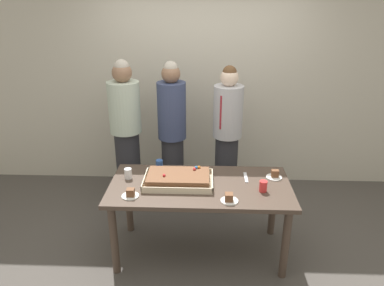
{
  "coord_description": "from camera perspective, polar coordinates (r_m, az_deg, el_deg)",
  "views": [
    {
      "loc": [
        0.04,
        -2.92,
        2.34
      ],
      "look_at": [
        -0.08,
        0.15,
        1.09
      ],
      "focal_mm": 33.79,
      "sensor_mm": 36.0,
      "label": 1
    }
  ],
  "objects": [
    {
      "name": "drink_cup_far_end",
      "position": [
        3.47,
        -10.05,
        -4.77
      ],
      "size": [
        0.07,
        0.07,
        0.1
      ],
      "primitive_type": "cylinder",
      "color": "white",
      "rests_on": "party_table"
    },
    {
      "name": "plated_slice_near_right",
      "position": [
        3.18,
        -9.7,
        -7.94
      ],
      "size": [
        0.15,
        0.15,
        0.08
      ],
      "color": "white",
      "rests_on": "party_table"
    },
    {
      "name": "interior_back_panel",
      "position": [
        4.6,
        1.75,
        11.57
      ],
      "size": [
        8.0,
        0.12,
        3.0
      ],
      "primitive_type": "cube",
      "color": "beige",
      "rests_on": "ground_plane"
    },
    {
      "name": "person_green_shirt_behind",
      "position": [
        4.09,
        5.56,
        0.95
      ],
      "size": [
        0.33,
        0.33,
        1.68
      ],
      "rotation": [
        0.0,
        0.0,
        -2.08
      ],
      "color": "#28282D",
      "rests_on": "ground_plane"
    },
    {
      "name": "cake_server_utensil",
      "position": [
        3.49,
        8.49,
        -5.39
      ],
      "size": [
        0.03,
        0.2,
        0.01
      ],
      "primitive_type": "cube",
      "color": "silver",
      "rests_on": "party_table"
    },
    {
      "name": "party_table",
      "position": [
        3.38,
        1.27,
        -8.01
      ],
      "size": [
        1.66,
        0.8,
        0.74
      ],
      "color": "#47382D",
      "rests_on": "ground_plane"
    },
    {
      "name": "person_striped_tie_right",
      "position": [
        4.18,
        -10.33,
        1.55
      ],
      "size": [
        0.35,
        0.35,
        1.73
      ],
      "rotation": [
        0.0,
        0.0,
        -0.93
      ],
      "color": "#28282D",
      "rests_on": "ground_plane"
    },
    {
      "name": "plated_slice_far_left",
      "position": [
        3.53,
        12.89,
        -4.99
      ],
      "size": [
        0.15,
        0.15,
        0.08
      ],
      "color": "white",
      "rests_on": "party_table"
    },
    {
      "name": "sheet_cake",
      "position": [
        3.34,
        -2.15,
        -5.67
      ],
      "size": [
        0.63,
        0.4,
        0.12
      ],
      "color": "beige",
      "rests_on": "party_table"
    },
    {
      "name": "person_serving_front",
      "position": [
        4.16,
        -3.15,
        1.71
      ],
      "size": [
        0.32,
        0.32,
        1.71
      ],
      "rotation": [
        0.0,
        0.0,
        -1.42
      ],
      "color": "#28282D",
      "rests_on": "ground_plane"
    },
    {
      "name": "drink_cup_middle",
      "position": [
        3.61,
        -5.17,
        -3.44
      ],
      "size": [
        0.07,
        0.07,
        0.1
      ],
      "primitive_type": "cylinder",
      "color": "#2D5199",
      "rests_on": "party_table"
    },
    {
      "name": "drink_cup_nearest",
      "position": [
        3.26,
        11.17,
        -6.7
      ],
      "size": [
        0.07,
        0.07,
        0.1
      ],
      "primitive_type": "cylinder",
      "color": "red",
      "rests_on": "party_table"
    },
    {
      "name": "ground_plane",
      "position": [
        3.75,
        1.18,
        -16.59
      ],
      "size": [
        12.0,
        12.0,
        0.0
      ],
      "primitive_type": "plane",
      "color": "#4C4742"
    },
    {
      "name": "plated_slice_near_left",
      "position": [
        3.08,
        5.88,
        -8.73
      ],
      "size": [
        0.15,
        0.15,
        0.08
      ],
      "color": "white",
      "rests_on": "party_table"
    }
  ]
}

